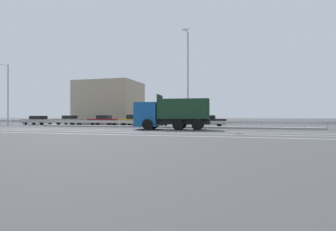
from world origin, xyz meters
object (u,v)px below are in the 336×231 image
at_px(street_lamp_1, 188,76).
at_px(parked_car_0, 38,120).
at_px(dump_truck, 162,116).
at_px(parked_car_4, 172,120).
at_px(median_road_sign, 164,118).
at_px(parked_car_2, 104,120).
at_px(parked_car_5, 209,121).
at_px(parked_car_1, 69,120).
at_px(street_lamp_0, 7,92).
at_px(parked_car_3, 136,120).

height_order(street_lamp_1, parked_car_0, street_lamp_1).
relative_size(dump_truck, parked_car_4, 1.92).
bearing_deg(median_road_sign, dump_truck, -75.11).
xyz_separation_m(parked_car_2, parked_car_5, (15.22, -0.11, -0.00)).
bearing_deg(parked_car_5, parked_car_2, -91.41).
xyz_separation_m(street_lamp_1, parked_car_5, (1.81, 4.86, -5.10)).
distance_m(median_road_sign, parked_car_1, 17.28).
height_order(dump_truck, parked_car_1, dump_truck).
height_order(parked_car_1, parked_car_5, parked_car_5).
bearing_deg(street_lamp_0, parked_car_2, 23.06).
distance_m(parked_car_1, parked_car_4, 16.29).
bearing_deg(street_lamp_1, parked_car_2, 159.67).
bearing_deg(parked_car_3, parked_car_2, -93.94).
bearing_deg(parked_car_1, median_road_sign, -105.97).
relative_size(street_lamp_0, parked_car_2, 1.93).
distance_m(parked_car_1, parked_car_5, 21.11).
height_order(parked_car_0, parked_car_5, parked_car_5).
bearing_deg(parked_car_0, street_lamp_1, -103.65).
bearing_deg(parked_car_3, parked_car_0, -88.37).
xyz_separation_m(street_lamp_0, parked_car_4, (22.40, 4.50, -3.94)).
bearing_deg(parked_car_1, dump_truck, -116.20).
xyz_separation_m(parked_car_0, parked_car_4, (21.45, -0.12, 0.07)).
height_order(parked_car_3, parked_car_4, parked_car_4).
bearing_deg(parked_car_4, parked_car_0, -89.76).
height_order(median_road_sign, parked_car_0, median_road_sign).
bearing_deg(parked_car_2, parked_car_0, 89.35).
bearing_deg(dump_truck, parked_car_2, 47.33).
height_order(street_lamp_0, parked_car_0, street_lamp_0).
distance_m(parked_car_1, parked_car_3, 11.19).
xyz_separation_m(parked_car_1, parked_car_4, (16.28, -0.75, 0.06)).
xyz_separation_m(street_lamp_1, parked_car_4, (-3.02, 4.35, -5.06)).
bearing_deg(parked_car_4, street_lamp_0, -78.07).
relative_size(median_road_sign, parked_car_3, 0.48).
height_order(dump_truck, parked_car_2, dump_truck).
xyz_separation_m(median_road_sign, street_lamp_1, (2.80, 0.04, 4.67)).
height_order(dump_truck, parked_car_5, dump_truck).
relative_size(dump_truck, parked_car_1, 1.91).
bearing_deg(street_lamp_0, parked_car_1, 40.58).
height_order(dump_truck, street_lamp_1, street_lamp_1).
distance_m(street_lamp_0, street_lamp_1, 25.45).
bearing_deg(parked_car_0, parked_car_3, -93.40).
xyz_separation_m(median_road_sign, parked_car_0, (-21.66, 4.52, -0.47)).
xyz_separation_m(median_road_sign, parked_car_4, (-0.22, 4.39, -0.39)).
distance_m(median_road_sign, parked_car_0, 22.13).
relative_size(dump_truck, parked_car_5, 1.78).
height_order(dump_truck, parked_car_4, dump_truck).
distance_m(dump_truck, parked_car_4, 8.53).
xyz_separation_m(parked_car_0, parked_car_3, (16.34, -0.03, 0.06)).
height_order(parked_car_2, parked_car_4, parked_car_4).
xyz_separation_m(parked_car_2, parked_car_4, (10.39, -0.62, 0.04)).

